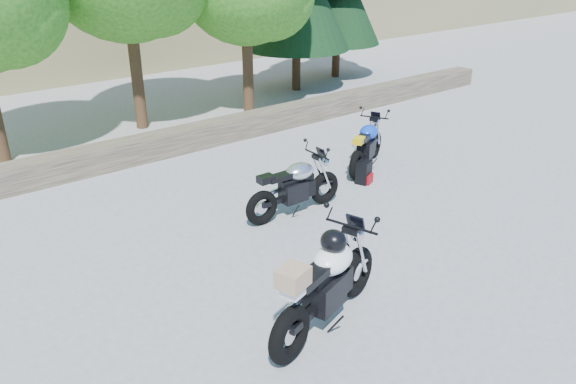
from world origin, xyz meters
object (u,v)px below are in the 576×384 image
object	(u,v)px
backpack	(364,172)
silver_bike	(295,188)
white_bike	(326,282)
blue_bike	(367,146)

from	to	relation	value
backpack	silver_bike	bearing A→B (deg)	162.99
white_bike	blue_bike	size ratio (longest dim) A/B	1.25
white_bike	backpack	world-z (taller)	white_bike
backpack	blue_bike	bearing A→B (deg)	18.95
blue_bike	backpack	distance (m)	0.84
silver_bike	blue_bike	distance (m)	2.57
silver_bike	backpack	world-z (taller)	silver_bike
white_bike	blue_bike	bearing A→B (deg)	22.13
silver_bike	blue_bike	world-z (taller)	silver_bike
backpack	white_bike	bearing A→B (deg)	-164.50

